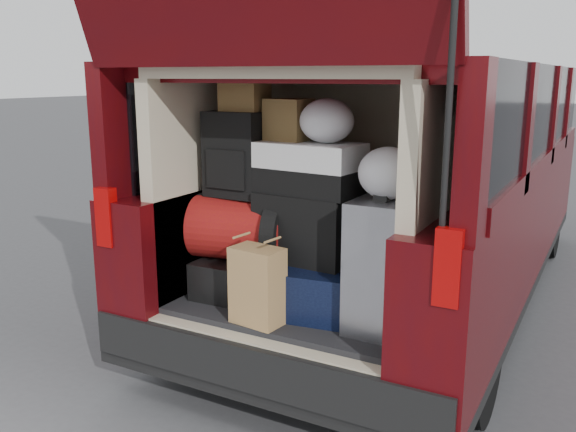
# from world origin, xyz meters

# --- Properties ---
(ground) EXTENTS (80.00, 80.00, 0.00)m
(ground) POSITION_xyz_m (0.00, 0.00, 0.00)
(ground) COLOR #3C3C3E
(ground) RESTS_ON ground
(minivan) EXTENTS (1.90, 5.35, 2.77)m
(minivan) POSITION_xyz_m (0.00, 1.86, 0.91)
(minivan) COLOR black
(minivan) RESTS_ON ground
(load_floor) EXTENTS (1.24, 1.05, 0.55)m
(load_floor) POSITION_xyz_m (0.00, 0.28, 0.28)
(load_floor) COLOR black
(load_floor) RESTS_ON ground
(black_hardshell) EXTENTS (0.38, 0.51, 0.20)m
(black_hardshell) POSITION_xyz_m (-0.38, 0.16, 0.65)
(black_hardshell) COLOR black
(black_hardshell) RESTS_ON load_floor
(navy_hardshell) EXTENTS (0.52, 0.60, 0.24)m
(navy_hardshell) POSITION_xyz_m (0.06, 0.16, 0.67)
(navy_hardshell) COLOR black
(navy_hardshell) RESTS_ON load_floor
(silver_roller) EXTENTS (0.27, 0.42, 0.62)m
(silver_roller) POSITION_xyz_m (0.47, 0.08, 0.86)
(silver_roller) COLOR white
(silver_roller) RESTS_ON load_floor
(kraft_bag) EXTENTS (0.26, 0.18, 0.38)m
(kraft_bag) POSITION_xyz_m (-0.07, -0.17, 0.74)
(kraft_bag) COLOR #B0804F
(kraft_bag) RESTS_ON load_floor
(red_duffel) EXTENTS (0.57, 0.43, 0.33)m
(red_duffel) POSITION_xyz_m (-0.35, 0.13, 0.92)
(red_duffel) COLOR maroon
(red_duffel) RESTS_ON black_hardshell
(black_soft_case) EXTENTS (0.50, 0.32, 0.35)m
(black_soft_case) POSITION_xyz_m (0.01, 0.17, 0.96)
(black_soft_case) COLOR black
(black_soft_case) RESTS_ON navy_hardshell
(backpack) EXTENTS (0.32, 0.20, 0.45)m
(backpack) POSITION_xyz_m (-0.40, 0.16, 1.31)
(backpack) COLOR black
(backpack) RESTS_ON red_duffel
(twotone_duffel) EXTENTS (0.59, 0.34, 0.25)m
(twotone_duffel) POSITION_xyz_m (-0.00, 0.19, 1.26)
(twotone_duffel) COLOR silver
(twotone_duffel) RESTS_ON black_soft_case
(grocery_sack_lower) EXTENTS (0.22, 0.18, 0.20)m
(grocery_sack_lower) POSITION_xyz_m (-0.36, 0.20, 1.63)
(grocery_sack_lower) COLOR brown
(grocery_sack_lower) RESTS_ON backpack
(grocery_sack_upper) EXTENTS (0.22, 0.19, 0.21)m
(grocery_sack_upper) POSITION_xyz_m (-0.12, 0.23, 1.50)
(grocery_sack_upper) COLOR brown
(grocery_sack_upper) RESTS_ON twotone_duffel
(plastic_bag_center) EXTENTS (0.28, 0.26, 0.22)m
(plastic_bag_center) POSITION_xyz_m (0.11, 0.20, 1.50)
(plastic_bag_center) COLOR silver
(plastic_bag_center) RESTS_ON twotone_duffel
(plastic_bag_right) EXTENTS (0.29, 0.27, 0.24)m
(plastic_bag_right) POSITION_xyz_m (0.47, 0.07, 1.29)
(plastic_bag_right) COLOR silver
(plastic_bag_right) RESTS_ON silver_roller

